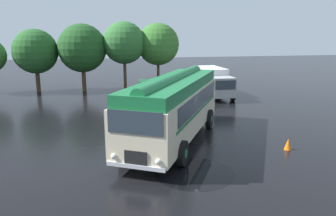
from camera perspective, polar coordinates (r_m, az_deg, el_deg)
ground_plane at (r=16.90m, az=0.58°, el=-5.94°), size 120.00×120.00×0.00m
vintage_bus at (r=16.64m, az=1.06°, el=0.53°), size 7.12×9.97×3.49m
car_near_left at (r=27.28m, az=-3.40°, el=3.12°), size 2.37×4.39×1.66m
car_mid_left at (r=28.37m, az=2.07°, el=3.51°), size 2.41×4.40×1.66m
box_van at (r=29.06m, az=7.81°, el=4.65°), size 2.39×5.79×2.50m
tree_left_of_centre at (r=33.35m, az=-21.89°, el=9.25°), size 4.16×4.16×5.90m
tree_centre at (r=32.39m, az=-14.67°, el=9.90°), size 4.57×4.57×6.39m
tree_right_of_centre at (r=32.05m, az=-7.51°, el=11.19°), size 4.03×4.03×6.60m
tree_far_right at (r=32.89m, az=-1.62°, el=11.13°), size 4.12×4.12×6.48m
traffic_cone at (r=16.77m, az=20.17°, el=-5.92°), size 0.36×0.36×0.55m
puddle_patch at (r=13.38m, az=4.61°, el=-11.17°), size 3.23×3.23×0.01m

